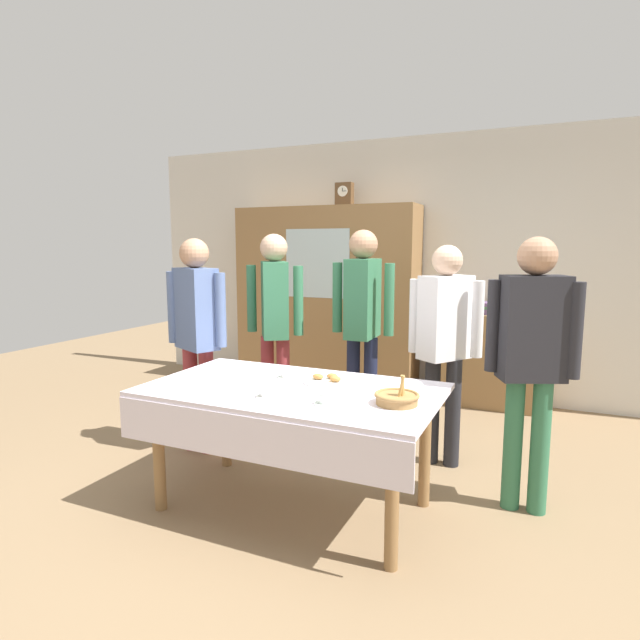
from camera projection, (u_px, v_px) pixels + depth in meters
ground_plane at (307, 493)px, 3.38m from camera, size 12.00×12.00×0.00m
back_wall at (414, 267)px, 5.58m from camera, size 6.40×0.10×2.70m
dining_table at (290, 405)px, 3.07m from camera, size 1.72×0.99×0.75m
wall_cabinet at (326, 299)px, 5.73m from camera, size 2.01×0.46×2.00m
mantel_clock at (344, 194)px, 5.48m from camera, size 0.18×0.11×0.24m
bookshelf_low at (484, 360)px, 5.16m from camera, size 1.06×0.35×0.92m
book_stack at (486, 308)px, 5.09m from camera, size 0.14×0.21×0.11m
tea_cup_far_left at (326, 399)px, 2.75m from camera, size 0.13×0.13×0.06m
tea_cup_front_edge at (288, 374)px, 3.30m from camera, size 0.13×0.13×0.06m
tea_cup_back_edge at (268, 393)px, 2.88m from camera, size 0.13×0.13×0.06m
bread_basket at (397, 398)px, 2.76m from camera, size 0.24×0.24×0.16m
pastry_plate at (327, 380)px, 3.20m from camera, size 0.28×0.28×0.05m
spoon_near_left at (210, 379)px, 3.28m from camera, size 0.12×0.02×0.01m
spoon_far_right at (295, 388)px, 3.05m from camera, size 0.12×0.02×0.01m
spoon_near_right at (381, 384)px, 3.14m from camera, size 0.12×0.02×0.01m
person_behind_table_right at (363, 313)px, 4.20m from camera, size 0.52×0.36×1.71m
person_near_right_end at (445, 334)px, 3.70m from camera, size 0.52×0.41×1.59m
person_by_cabinet at (275, 314)px, 4.32m from camera, size 0.52×0.41×1.68m
person_beside_shelf at (532, 348)px, 3.03m from camera, size 0.52×0.32×1.64m
person_behind_table_left at (197, 324)px, 3.94m from camera, size 0.52×0.33×1.64m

